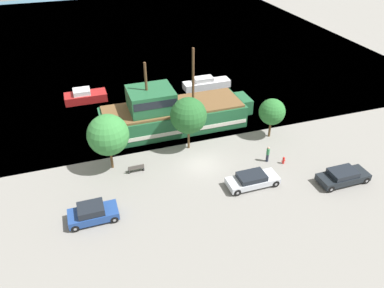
{
  "coord_description": "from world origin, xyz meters",
  "views": [
    {
      "loc": [
        -10.55,
        -28.43,
        22.21
      ],
      "look_at": [
        -0.31,
        2.0,
        1.2
      ],
      "focal_mm": 35.0,
      "sensor_mm": 36.0,
      "label": 1
    }
  ],
  "objects_px": {
    "parked_car_curb_mid": "(93,213)",
    "parked_car_curb_front": "(343,176)",
    "moored_boat_outer": "(206,84)",
    "fire_hydrant": "(284,160)",
    "moored_boat_dockside": "(85,96)",
    "parked_car_curb_rear": "(252,180)",
    "pirate_ship": "(171,113)",
    "pedestrian_walking_near": "(268,154)",
    "bench_promenade_east": "(136,168)"
  },
  "relations": [
    {
      "from": "bench_promenade_east",
      "to": "moored_boat_outer",
      "type": "bearing_deg",
      "value": 50.61
    },
    {
      "from": "parked_car_curb_mid",
      "to": "bench_promenade_east",
      "type": "distance_m",
      "value": 7.07
    },
    {
      "from": "moored_boat_outer",
      "to": "parked_car_curb_mid",
      "type": "distance_m",
      "value": 27.85
    },
    {
      "from": "parked_car_curb_mid",
      "to": "parked_car_curb_front",
      "type": "bearing_deg",
      "value": -6.02
    },
    {
      "from": "parked_car_curb_rear",
      "to": "fire_hydrant",
      "type": "relative_size",
      "value": 6.32
    },
    {
      "from": "parked_car_curb_mid",
      "to": "pedestrian_walking_near",
      "type": "bearing_deg",
      "value": 9.16
    },
    {
      "from": "parked_car_curb_mid",
      "to": "parked_car_curb_rear",
      "type": "xyz_separation_m",
      "value": [
        14.38,
        -0.15,
        -0.07
      ]
    },
    {
      "from": "fire_hydrant",
      "to": "bench_promenade_east",
      "type": "height_order",
      "value": "bench_promenade_east"
    },
    {
      "from": "moored_boat_dockside",
      "to": "fire_hydrant",
      "type": "relative_size",
      "value": 6.98
    },
    {
      "from": "moored_boat_dockside",
      "to": "bench_promenade_east",
      "type": "bearing_deg",
      "value": -79.38
    },
    {
      "from": "parked_car_curb_mid",
      "to": "pedestrian_walking_near",
      "type": "relative_size",
      "value": 2.32
    },
    {
      "from": "parked_car_curb_rear",
      "to": "fire_hydrant",
      "type": "distance_m",
      "value": 5.01
    },
    {
      "from": "parked_car_curb_front",
      "to": "bench_promenade_east",
      "type": "height_order",
      "value": "parked_car_curb_front"
    },
    {
      "from": "moored_boat_outer",
      "to": "parked_car_curb_rear",
      "type": "height_order",
      "value": "moored_boat_outer"
    },
    {
      "from": "moored_boat_outer",
      "to": "pedestrian_walking_near",
      "type": "relative_size",
      "value": 3.81
    },
    {
      "from": "parked_car_curb_rear",
      "to": "pedestrian_walking_near",
      "type": "relative_size",
      "value": 2.79
    },
    {
      "from": "fire_hydrant",
      "to": "parked_car_curb_rear",
      "type": "bearing_deg",
      "value": -154.86
    },
    {
      "from": "bench_promenade_east",
      "to": "parked_car_curb_mid",
      "type": "bearing_deg",
      "value": -131.26
    },
    {
      "from": "pedestrian_walking_near",
      "to": "moored_boat_outer",
      "type": "bearing_deg",
      "value": 89.03
    },
    {
      "from": "parked_car_curb_front",
      "to": "parked_car_curb_rear",
      "type": "height_order",
      "value": "parked_car_curb_front"
    },
    {
      "from": "parked_car_curb_rear",
      "to": "moored_boat_outer",
      "type": "bearing_deg",
      "value": 80.85
    },
    {
      "from": "moored_boat_outer",
      "to": "pedestrian_walking_near",
      "type": "bearing_deg",
      "value": -90.97
    },
    {
      "from": "bench_promenade_east",
      "to": "pedestrian_walking_near",
      "type": "xyz_separation_m",
      "value": [
        12.88,
        -2.48,
        0.45
      ]
    },
    {
      "from": "moored_boat_outer",
      "to": "bench_promenade_east",
      "type": "relative_size",
      "value": 4.25
    },
    {
      "from": "parked_car_curb_rear",
      "to": "bench_promenade_east",
      "type": "height_order",
      "value": "parked_car_curb_rear"
    },
    {
      "from": "parked_car_curb_front",
      "to": "bench_promenade_east",
      "type": "distance_m",
      "value": 19.53
    },
    {
      "from": "moored_boat_outer",
      "to": "fire_hydrant",
      "type": "height_order",
      "value": "moored_boat_outer"
    },
    {
      "from": "moored_boat_outer",
      "to": "fire_hydrant",
      "type": "distance_m",
      "value": 19.43
    },
    {
      "from": "pirate_ship",
      "to": "moored_boat_outer",
      "type": "distance_m",
      "value": 11.84
    },
    {
      "from": "moored_boat_dockside",
      "to": "bench_promenade_east",
      "type": "distance_m",
      "value": 17.58
    },
    {
      "from": "moored_boat_dockside",
      "to": "bench_promenade_east",
      "type": "height_order",
      "value": "moored_boat_dockside"
    },
    {
      "from": "moored_boat_dockside",
      "to": "parked_car_curb_front",
      "type": "bearing_deg",
      "value": -49.69
    },
    {
      "from": "pedestrian_walking_near",
      "to": "parked_car_curb_front",
      "type": "bearing_deg",
      "value": -45.82
    },
    {
      "from": "pirate_ship",
      "to": "moored_boat_dockside",
      "type": "bearing_deg",
      "value": 130.83
    },
    {
      "from": "parked_car_curb_rear",
      "to": "fire_hydrant",
      "type": "height_order",
      "value": "parked_car_curb_rear"
    },
    {
      "from": "pirate_ship",
      "to": "fire_hydrant",
      "type": "distance_m",
      "value": 13.7
    },
    {
      "from": "parked_car_curb_rear",
      "to": "moored_boat_dockside",
      "type": "bearing_deg",
      "value": 119.69
    },
    {
      "from": "moored_boat_outer",
      "to": "parked_car_curb_front",
      "type": "bearing_deg",
      "value": -78.69
    },
    {
      "from": "pirate_ship",
      "to": "pedestrian_walking_near",
      "type": "height_order",
      "value": "pirate_ship"
    },
    {
      "from": "moored_boat_outer",
      "to": "parked_car_curb_mid",
      "type": "relative_size",
      "value": 1.64
    },
    {
      "from": "moored_boat_dockside",
      "to": "fire_hydrant",
      "type": "height_order",
      "value": "moored_boat_dockside"
    },
    {
      "from": "moored_boat_outer",
      "to": "parked_car_curb_rear",
      "type": "bearing_deg",
      "value": -99.15
    },
    {
      "from": "pirate_ship",
      "to": "moored_boat_dockside",
      "type": "distance_m",
      "value": 13.47
    },
    {
      "from": "parked_car_curb_front",
      "to": "fire_hydrant",
      "type": "distance_m",
      "value": 5.72
    },
    {
      "from": "parked_car_curb_front",
      "to": "pirate_ship",
      "type": "bearing_deg",
      "value": 129.95
    },
    {
      "from": "parked_car_curb_rear",
      "to": "pirate_ship",
      "type": "bearing_deg",
      "value": 108.43
    },
    {
      "from": "parked_car_curb_mid",
      "to": "bench_promenade_east",
      "type": "xyz_separation_m",
      "value": [
        4.65,
        5.31,
        -0.31
      ]
    },
    {
      "from": "pirate_ship",
      "to": "moored_boat_dockside",
      "type": "height_order",
      "value": "pirate_ship"
    },
    {
      "from": "parked_car_curb_mid",
      "to": "parked_car_curb_rear",
      "type": "relative_size",
      "value": 0.83
    },
    {
      "from": "parked_car_curb_rear",
      "to": "pedestrian_walking_near",
      "type": "distance_m",
      "value": 4.34
    }
  ]
}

